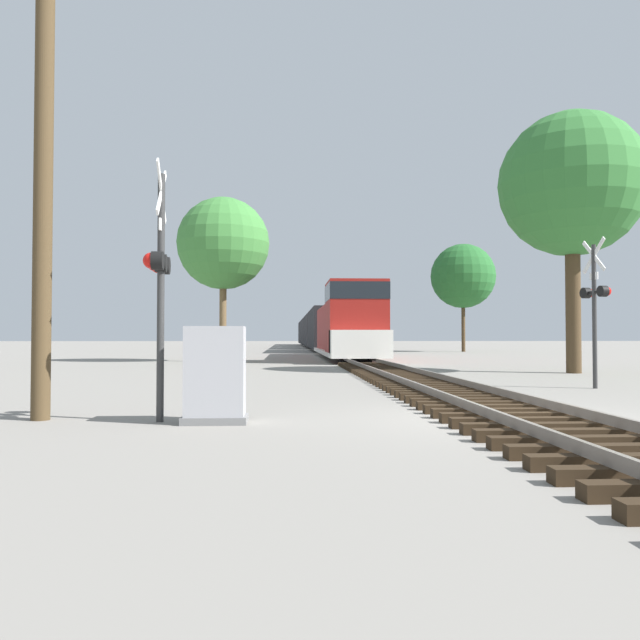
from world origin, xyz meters
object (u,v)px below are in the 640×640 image
freight_train (318,331)px  relay_cabinet (215,375)px  crossing_signal_far (595,300)px  tree_mid_background (223,244)px  tree_far_right (572,185)px  crossing_signal_near (159,271)px  utility_pole (44,117)px  tree_deep_background (463,276)px

freight_train → relay_cabinet: (-4.93, -63.76, -1.29)m
relay_cabinet → crossing_signal_far: bearing=33.3°
crossing_signal_far → tree_mid_background: tree_mid_background is taller
relay_cabinet → tree_far_right: 19.08m
crossing_signal_near → tree_far_right: bearing=132.3°
crossing_signal_far → relay_cabinet: bearing=112.7°
tree_mid_background → utility_pole: bearing=-91.3°
tree_far_right → tree_deep_background: size_ratio=0.99×
crossing_signal_far → utility_pole: (-12.45, -5.72, 2.71)m
tree_far_right → freight_train: bearing=98.2°
freight_train → crossing_signal_near: freight_train is taller
crossing_signal_far → relay_cabinet: size_ratio=2.60×
crossing_signal_near → tree_mid_background: bearing=-179.1°
relay_cabinet → tree_far_right: bearing=47.3°
tree_far_right → tree_mid_background: bearing=140.9°
crossing_signal_near → tree_mid_background: 25.23m
crossing_signal_near → relay_cabinet: size_ratio=2.72×
tree_far_right → crossing_signal_near: bearing=-135.3°
tree_deep_background → crossing_signal_near: bearing=-111.6°
relay_cabinet → tree_deep_background: tree_deep_background is taller
crossing_signal_near → crossing_signal_far: bearing=117.6°
crossing_signal_near → tree_mid_background: size_ratio=0.46×
crossing_signal_far → tree_mid_background: bearing=21.8°
freight_train → utility_pole: (-7.88, -63.26, 3.05)m
crossing_signal_near → relay_cabinet: 1.96m
relay_cabinet → utility_pole: (-2.95, 0.51, 4.34)m
tree_deep_background → freight_train: bearing=128.6°
utility_pole → relay_cabinet: bearing=-9.8°
tree_mid_background → freight_train: bearing=79.3°
crossing_signal_far → freight_train: bearing=-6.0°
freight_train → crossing_signal_far: freight_train is taller
crossing_signal_near → tree_far_right: (13.12, 13.01, 4.78)m
utility_pole → freight_train: bearing=82.9°
tree_far_right → utility_pole: bearing=-140.0°
tree_mid_background → tree_deep_background: 30.33m
crossing_signal_far → relay_cabinet: (-9.49, -6.23, -1.63)m
crossing_signal_near → relay_cabinet: bearing=76.8°
freight_train → relay_cabinet: freight_train is taller
crossing_signal_far → tree_far_right: (2.68, 6.96, 4.86)m
tree_mid_background → tree_deep_background: size_ratio=0.91×
relay_cabinet → tree_deep_background: (17.83, 47.62, 6.36)m
freight_train → tree_mid_background: (-7.33, -38.74, 4.57)m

